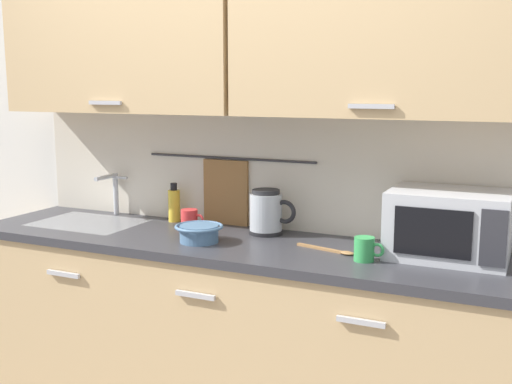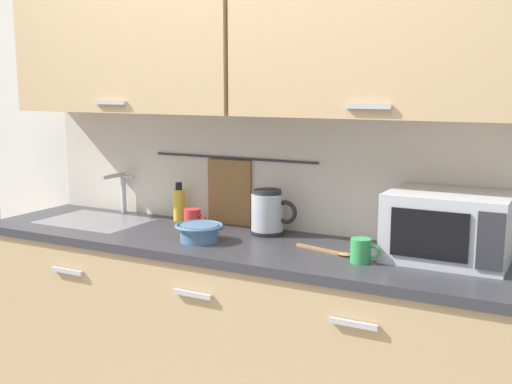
{
  "view_description": "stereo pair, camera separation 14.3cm",
  "coord_description": "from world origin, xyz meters",
  "px_view_note": "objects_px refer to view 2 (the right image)",
  "views": [
    {
      "loc": [
        1.24,
        -2.11,
        1.58
      ],
      "look_at": [
        0.11,
        0.33,
        1.12
      ],
      "focal_mm": 43.82,
      "sensor_mm": 36.0,
      "label": 1
    },
    {
      "loc": [
        1.37,
        -2.04,
        1.58
      ],
      "look_at": [
        0.11,
        0.33,
        1.12
      ],
      "focal_mm": 43.82,
      "sensor_mm": 36.0,
      "label": 2
    }
  ],
  "objects_px": {
    "microwave": "(448,227)",
    "electric_kettle": "(268,213)",
    "mug_by_kettle": "(361,251)",
    "mixing_bowl": "(199,231)",
    "dish_soap_bottle": "(179,204)",
    "mug_near_sink": "(193,219)",
    "wooden_spoon": "(330,251)"
  },
  "relations": [
    {
      "from": "mug_near_sink",
      "to": "wooden_spoon",
      "type": "distance_m",
      "value": 0.76
    },
    {
      "from": "electric_kettle",
      "to": "mixing_bowl",
      "type": "relative_size",
      "value": 1.06
    },
    {
      "from": "mug_near_sink",
      "to": "mug_by_kettle",
      "type": "distance_m",
      "value": 0.93
    },
    {
      "from": "microwave",
      "to": "electric_kettle",
      "type": "distance_m",
      "value": 0.82
    },
    {
      "from": "mug_by_kettle",
      "to": "microwave",
      "type": "bearing_deg",
      "value": 33.24
    },
    {
      "from": "microwave",
      "to": "mixing_bowl",
      "type": "bearing_deg",
      "value": -169.05
    },
    {
      "from": "dish_soap_bottle",
      "to": "wooden_spoon",
      "type": "xyz_separation_m",
      "value": [
        0.91,
        -0.23,
        -0.08
      ]
    },
    {
      "from": "mug_by_kettle",
      "to": "wooden_spoon",
      "type": "relative_size",
      "value": 0.44
    },
    {
      "from": "mixing_bowl",
      "to": "dish_soap_bottle",
      "type": "bearing_deg",
      "value": 135.93
    },
    {
      "from": "dish_soap_bottle",
      "to": "mixing_bowl",
      "type": "xyz_separation_m",
      "value": [
        0.33,
        -0.32,
        -0.04
      ]
    },
    {
      "from": "electric_kettle",
      "to": "mug_near_sink",
      "type": "bearing_deg",
      "value": -170.24
    },
    {
      "from": "mug_near_sink",
      "to": "mixing_bowl",
      "type": "xyz_separation_m",
      "value": [
        0.17,
        -0.2,
        -0.0
      ]
    },
    {
      "from": "microwave",
      "to": "wooden_spoon",
      "type": "bearing_deg",
      "value": -166.13
    },
    {
      "from": "mug_by_kettle",
      "to": "electric_kettle",
      "type": "bearing_deg",
      "value": 154.49
    },
    {
      "from": "microwave",
      "to": "wooden_spoon",
      "type": "height_order",
      "value": "microwave"
    },
    {
      "from": "wooden_spoon",
      "to": "electric_kettle",
      "type": "bearing_deg",
      "value": 154.72
    },
    {
      "from": "dish_soap_bottle",
      "to": "microwave",
      "type": "bearing_deg",
      "value": -4.98
    },
    {
      "from": "microwave",
      "to": "mug_by_kettle",
      "type": "height_order",
      "value": "microwave"
    },
    {
      "from": "dish_soap_bottle",
      "to": "mug_near_sink",
      "type": "xyz_separation_m",
      "value": [
        0.16,
        -0.12,
        -0.04
      ]
    },
    {
      "from": "mug_near_sink",
      "to": "wooden_spoon",
      "type": "relative_size",
      "value": 0.44
    },
    {
      "from": "microwave",
      "to": "mug_near_sink",
      "type": "height_order",
      "value": "microwave"
    },
    {
      "from": "microwave",
      "to": "mug_by_kettle",
      "type": "relative_size",
      "value": 3.83
    },
    {
      "from": "microwave",
      "to": "mug_near_sink",
      "type": "distance_m",
      "value": 1.2
    },
    {
      "from": "microwave",
      "to": "dish_soap_bottle",
      "type": "height_order",
      "value": "microwave"
    },
    {
      "from": "mixing_bowl",
      "to": "mug_near_sink",
      "type": "bearing_deg",
      "value": 129.73
    },
    {
      "from": "microwave",
      "to": "electric_kettle",
      "type": "height_order",
      "value": "microwave"
    },
    {
      "from": "mug_near_sink",
      "to": "wooden_spoon",
      "type": "height_order",
      "value": "mug_near_sink"
    },
    {
      "from": "microwave",
      "to": "mug_near_sink",
      "type": "relative_size",
      "value": 3.83
    },
    {
      "from": "microwave",
      "to": "wooden_spoon",
      "type": "relative_size",
      "value": 1.68
    },
    {
      "from": "dish_soap_bottle",
      "to": "mug_near_sink",
      "type": "relative_size",
      "value": 1.63
    },
    {
      "from": "mug_by_kettle",
      "to": "wooden_spoon",
      "type": "distance_m",
      "value": 0.18
    },
    {
      "from": "electric_kettle",
      "to": "wooden_spoon",
      "type": "height_order",
      "value": "electric_kettle"
    }
  ]
}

